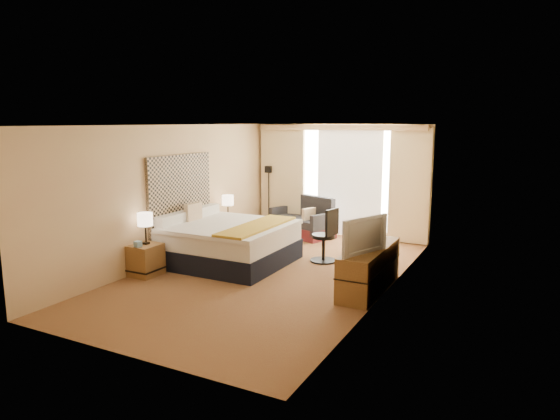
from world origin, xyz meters
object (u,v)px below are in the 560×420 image
at_px(bed, 227,242).
at_px(lamp_left, 145,220).
at_px(floor_lamp, 269,185).
at_px(television, 360,234).
at_px(media_dresser, 369,269).
at_px(loveseat, 304,223).
at_px(nightstand_left, 146,260).
at_px(nightstand_right, 225,232).
at_px(desk_chair, 326,238).
at_px(lamp_right, 228,201).

relative_size(bed, lamp_left, 4.03).
relative_size(floor_lamp, television, 1.63).
distance_m(media_dresser, loveseat, 3.96).
relative_size(loveseat, television, 1.71).
distance_m(nightstand_left, television, 3.78).
relative_size(loveseat, floor_lamp, 1.05).
xyz_separation_m(nightstand_right, desk_chair, (2.48, -0.27, 0.19)).
bearing_deg(lamp_right, television, -27.57).
distance_m(nightstand_right, lamp_right, 0.69).
bearing_deg(loveseat, lamp_right, -106.03).
xyz_separation_m(desk_chair, lamp_left, (-2.48, -2.20, 0.52)).
distance_m(loveseat, lamp_right, 2.00).
xyz_separation_m(nightstand_left, lamp_right, (0.03, 2.57, 0.69)).
bearing_deg(nightstand_right, floor_lamp, 87.69).
bearing_deg(lamp_right, bed, -58.05).
distance_m(nightstand_right, media_dresser, 3.97).
distance_m(lamp_left, television, 3.71).
bearing_deg(lamp_left, desk_chair, 41.51).
height_order(floor_lamp, desk_chair, floor_lamp).
height_order(lamp_left, television, television).
bearing_deg(television, floor_lamp, 66.43).
bearing_deg(loveseat, desk_chair, -34.11).
xyz_separation_m(loveseat, television, (2.50, -3.41, 0.67)).
relative_size(media_dresser, floor_lamp, 1.14).
relative_size(media_dresser, lamp_right, 3.37).
bearing_deg(media_dresser, desk_chair, 135.97).
bearing_deg(nightstand_left, loveseat, 74.23).
height_order(bed, desk_chair, bed).
bearing_deg(floor_lamp, loveseat, -13.56).
bearing_deg(nightstand_left, bed, 58.70).
relative_size(nightstand_right, lamp_left, 0.99).
relative_size(media_dresser, bed, 0.80).
bearing_deg(loveseat, nightstand_left, -85.32).
distance_m(nightstand_left, nightstand_right, 2.50).
bearing_deg(bed, lamp_left, -122.22).
distance_m(nightstand_left, bed, 1.56).
relative_size(nightstand_left, lamp_left, 0.99).
bearing_deg(loveseat, bed, -76.71).
height_order(nightstand_left, lamp_right, lamp_right).
bearing_deg(lamp_right, floor_lamp, 88.65).
bearing_deg(lamp_left, lamp_right, 89.10).
bearing_deg(television, nightstand_left, 122.76).
relative_size(nightstand_left, lamp_right, 1.03).
bearing_deg(television, nightstand_right, 85.69).
relative_size(bed, lamp_right, 4.19).
relative_size(loveseat, desk_chair, 1.59).
bearing_deg(lamp_left, loveseat, 74.01).
height_order(nightstand_left, television, television).
height_order(nightstand_right, desk_chair, desk_chair).
bearing_deg(nightstand_left, television, 10.61).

